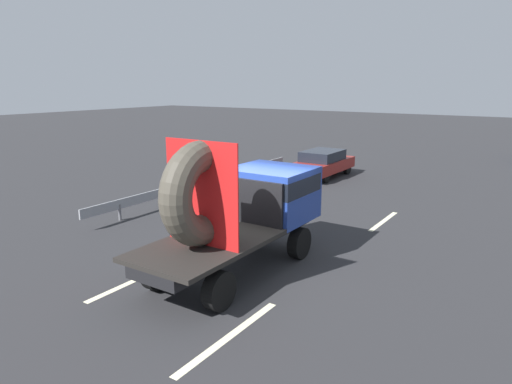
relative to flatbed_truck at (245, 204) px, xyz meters
The scene contains 8 objects.
ground_plane 1.65m from the flatbed_truck, 86.42° to the left, with size 120.00×120.00×0.00m, color #28282B.
flatbed_truck is the anchor object (origin of this frame).
distant_sedan 11.73m from the flatbed_truck, 106.19° to the left, with size 1.68×3.93×1.28m.
guardrail 7.95m from the flatbed_truck, 136.21° to the left, with size 0.10×12.13×0.71m.
lane_dash_left_near 3.08m from the flatbed_truck, 128.23° to the right, with size 2.80×0.16×0.01m, color beige.
lane_dash_left_far 5.82m from the flatbed_truck, 106.93° to the left, with size 2.68×0.16×0.01m, color beige.
lane_dash_right_near 3.64m from the flatbed_truck, 60.15° to the right, with size 2.95×0.16×0.01m, color beige.
lane_dash_right_far 6.06m from the flatbed_truck, 73.82° to the left, with size 2.50×0.16×0.01m, color beige.
Camera 1 is at (6.11, -9.21, 4.44)m, focal length 32.30 mm.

